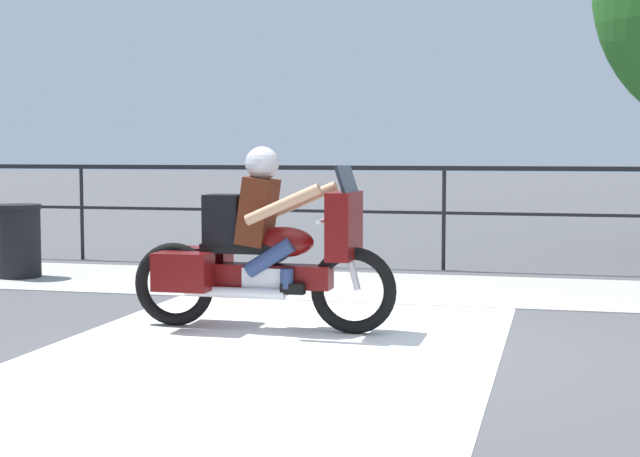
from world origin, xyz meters
TOP-DOWN VIEW (x-y plane):
  - ground_plane at (0.00, 0.00)m, footprint 120.00×120.00m
  - sidewalk_band at (0.00, 3.40)m, footprint 44.00×2.40m
  - crosswalk_band at (-0.69, -0.20)m, footprint 3.49×6.00m
  - fence_railing at (0.00, 5.17)m, footprint 36.00×0.05m
  - motorcycle at (-1.02, 0.57)m, footprint 2.34×0.76m
  - trash_bin at (-4.89, 3.15)m, footprint 0.56×0.56m

SIDE VIEW (x-z plane):
  - ground_plane at x=0.00m, z-range 0.00..0.00m
  - crosswalk_band at x=-0.69m, z-range 0.00..0.01m
  - sidewalk_band at x=0.00m, z-range 0.00..0.01m
  - trash_bin at x=-4.89m, z-range 0.00..0.90m
  - motorcycle at x=-1.02m, z-range -0.10..1.48m
  - fence_railing at x=0.00m, z-range 0.38..1.72m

